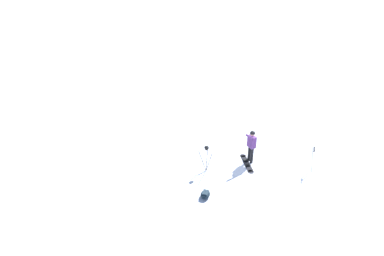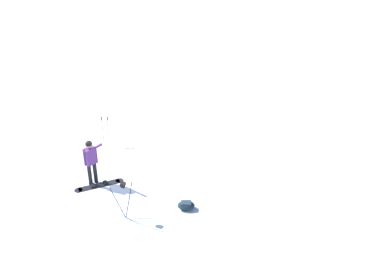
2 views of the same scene
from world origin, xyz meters
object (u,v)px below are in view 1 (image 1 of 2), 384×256
Objects in this scene: gear_bag_large at (205,194)px; ski_poles at (313,156)px; camera_tripod at (206,154)px; snowboard at (247,163)px; snowboarder at (251,143)px.

gear_bag_large is 0.53× the size of ski_poles.
ski_poles is (-3.29, 3.77, -0.14)m from camera_tripod.
ski_poles is at bearing 119.21° from snowboard.
snowboarder is at bearing -64.89° from ski_poles.
snowboarder is at bearing -179.33° from gear_bag_large.
camera_tripod is 5.01m from ski_poles.
snowboarder reaches higher than snowboard.
snowboard is (0.25, -0.02, -1.04)m from snowboarder.
gear_bag_large is 2.12m from camera_tripod.
snowboard is 1.02× the size of camera_tripod.
camera_tripod reaches higher than ski_poles.
camera_tripod is at bearing -31.92° from snowboard.
snowboard is at bearing -60.79° from ski_poles.
gear_bag_large is at bearing 0.67° from snowboarder.
camera_tripod is (2.07, -1.15, -0.11)m from snowboarder.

